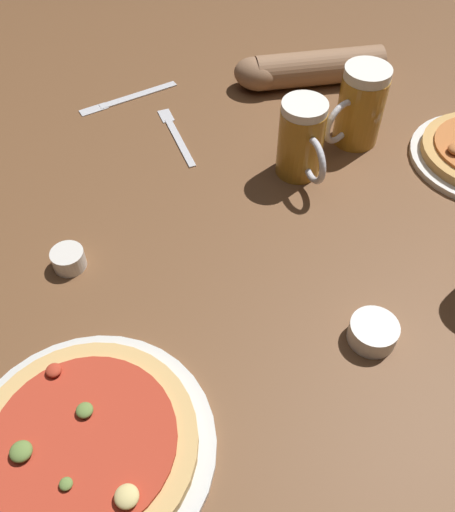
{
  "coord_description": "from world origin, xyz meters",
  "views": [
    {
      "loc": [
        0.19,
        -0.55,
        0.71
      ],
      "look_at": [
        0.0,
        0.0,
        0.02
      ],
      "focal_mm": 39.09,
      "sensor_mm": 36.0,
      "label": 1
    }
  ],
  "objects": [
    {
      "name": "beer_mug_dark",
      "position": [
        0.05,
        0.26,
        0.07
      ],
      "size": [
        0.11,
        0.12,
        0.15
      ],
      "color": "#B27A23",
      "rests_on": "ground_plane"
    },
    {
      "name": "pizza_plate_near",
      "position": [
        -0.07,
        -0.35,
        0.02
      ],
      "size": [
        0.33,
        0.33,
        0.05
      ],
      "color": "silver",
      "rests_on": "ground_plane"
    },
    {
      "name": "beer_mug_amber",
      "position": [
        0.13,
        0.39,
        0.08
      ],
      "size": [
        0.1,
        0.14,
        0.16
      ],
      "color": "#B27A23",
      "rests_on": "ground_plane"
    },
    {
      "name": "ramekin_butter",
      "position": [
        -0.24,
        -0.09,
        0.02
      ],
      "size": [
        0.05,
        0.05,
        0.03
      ],
      "primitive_type": "cylinder",
      "color": "silver",
      "rests_on": "ground_plane"
    },
    {
      "name": "fork_left",
      "position": [
        -0.21,
        0.29,
        0.0
      ],
      "size": [
        0.14,
        0.16,
        0.01
      ],
      "color": "silver",
      "rests_on": "ground_plane"
    },
    {
      "name": "diner_arm",
      "position": [
        -0.02,
        0.55,
        0.04
      ],
      "size": [
        0.32,
        0.21,
        0.07
      ],
      "color": "#936B4C",
      "rests_on": "ground_plane"
    },
    {
      "name": "knife_right",
      "position": [
        -0.36,
        0.37,
        0.0
      ],
      "size": [
        0.16,
        0.19,
        0.01
      ],
      "color": "silver",
      "rests_on": "ground_plane"
    },
    {
      "name": "ramekin_sauce",
      "position": [
        0.25,
        -0.06,
        0.02
      ],
      "size": [
        0.07,
        0.07,
        0.03
      ],
      "primitive_type": "cylinder",
      "color": "silver",
      "rests_on": "ground_plane"
    },
    {
      "name": "ground_plane",
      "position": [
        0.0,
        0.0,
        -0.01
      ],
      "size": [
        2.4,
        2.4,
        0.03
      ],
      "primitive_type": "cube",
      "color": "brown"
    }
  ]
}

